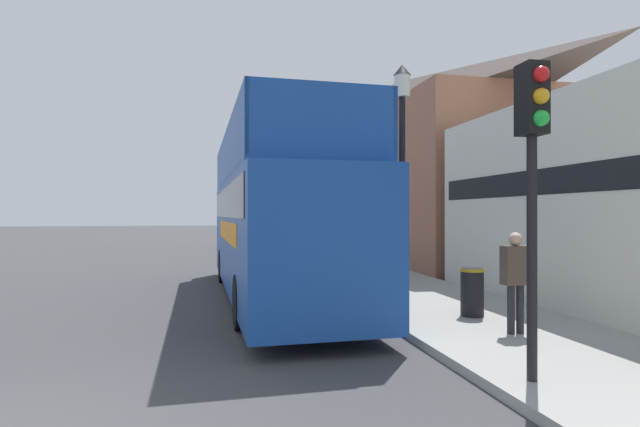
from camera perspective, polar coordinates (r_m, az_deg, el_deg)
ground_plane at (r=25.89m, az=-17.33°, el=-4.79°), size 144.00×144.00×0.00m
sidewalk at (r=23.32m, az=0.27°, el=-5.14°), size 3.56×108.00×0.14m
brick_terrace_rear at (r=27.63m, az=8.68°, el=5.20°), size 6.00×22.71×9.34m
tour_bus at (r=12.70m, az=-5.35°, el=-1.21°), size 2.76×11.09×4.15m
parked_car_ahead_of_bus at (r=20.77m, az=-6.34°, el=-4.05°), size 1.87×4.28×1.44m
pedestrian_second at (r=8.91m, az=21.44°, el=-6.31°), size 0.44×0.24×1.67m
traffic_signal at (r=6.45m, az=23.18°, el=6.89°), size 0.28×0.42×3.76m
lamp_post_nearest at (r=10.44m, az=9.37°, el=8.04°), size 0.35×0.35×5.05m
lamp_post_second at (r=17.65m, az=-0.01°, el=4.15°), size 0.35×0.35×4.77m
lamp_post_third at (r=25.10m, az=-3.61°, el=2.82°), size 0.35×0.35×4.72m
litter_bin at (r=10.22m, az=16.99°, el=-8.40°), size 0.48×0.48×0.94m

